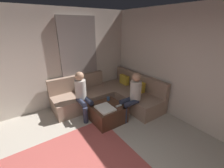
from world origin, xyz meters
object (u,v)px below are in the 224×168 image
coffee_mug (108,99)px  game_remote (119,106)px  person_on_couch_side (82,93)px  person_on_couch_back (133,94)px  sectional_couch (110,95)px  ottoman (107,113)px

coffee_mug → game_remote: size_ratio=0.63×
coffee_mug → person_on_couch_side: person_on_couch_side is taller
game_remote → person_on_couch_side: (-0.71, -0.62, 0.23)m
game_remote → person_on_couch_back: bearing=81.9°
sectional_couch → game_remote: 0.93m
ottoman → game_remote: bearing=50.7°
sectional_couch → game_remote: (0.86, -0.33, 0.15)m
coffee_mug → game_remote: (0.40, 0.04, -0.04)m
ottoman → game_remote: 0.36m
coffee_mug → sectional_couch: bearing=140.7°
ottoman → coffee_mug: (-0.22, 0.18, 0.26)m
game_remote → sectional_couch: bearing=158.8°
person_on_couch_back → ottoman: bearing=68.8°
person_on_couch_side → sectional_couch: bearing=-171.1°
game_remote → person_on_couch_back: person_on_couch_back is taller
sectional_couch → person_on_couch_side: 1.03m
ottoman → coffee_mug: 0.38m
person_on_couch_back → person_on_couch_side: (-0.76, -1.00, 0.00)m
sectional_couch → person_on_couch_back: (0.91, 0.06, 0.38)m
game_remote → coffee_mug: bearing=-174.3°
ottoman → game_remote: (0.18, 0.22, 0.22)m
coffee_mug → person_on_couch_side: size_ratio=0.08×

